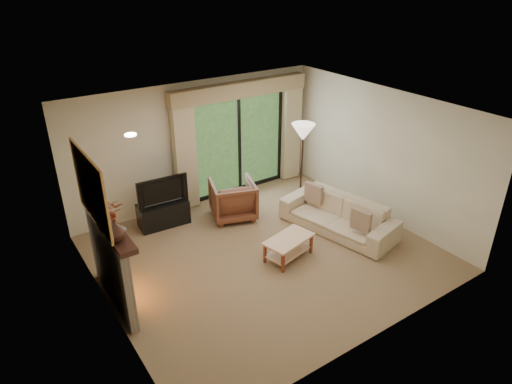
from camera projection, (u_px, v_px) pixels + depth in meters
floor at (265, 253)px, 8.13m from camera, size 5.50×5.50×0.00m
ceiling at (267, 112)px, 6.97m from camera, size 5.50×5.50×0.00m
wall_back at (196, 144)px, 9.40m from camera, size 5.00×0.00×5.00m
wall_front at (381, 261)px, 5.70m from camera, size 5.00×0.00×5.00m
wall_left at (100, 238)px, 6.18m from camera, size 0.00×5.00×5.00m
wall_right at (381, 153)px, 8.93m from camera, size 0.00×5.00×5.00m
fireplace at (111, 265)px, 6.66m from camera, size 0.24×1.70×1.37m
mirror at (91, 189)px, 6.05m from camera, size 0.07×1.45×1.02m
sliding_door at (239, 144)px, 9.96m from camera, size 2.26×0.10×2.16m
curtain_left at (185, 154)px, 9.16m from camera, size 0.45×0.18×2.35m
curtain_right at (291, 130)px, 10.51m from camera, size 0.45×0.18×2.35m
cornice at (240, 89)px, 9.34m from camera, size 3.20×0.24×0.32m
media_console at (163, 214)px, 8.93m from camera, size 0.99×0.49×0.48m
tv at (161, 190)px, 8.70m from camera, size 1.00×0.19×0.57m
armchair at (233, 199)px, 9.15m from camera, size 1.07×1.09×0.79m
sofa at (338, 215)px, 8.70m from camera, size 1.35×2.37×0.65m
pillow_near at (361, 220)px, 8.09m from camera, size 0.18×0.40×0.38m
pillow_far at (314, 193)px, 9.04m from camera, size 0.19×0.41×0.40m
coffee_table at (288, 248)px, 7.93m from camera, size 0.98×0.68×0.40m
floor_lamp at (302, 165)px, 9.43m from camera, size 0.57×0.57×1.78m
vase at (115, 230)px, 5.93m from camera, size 0.35×0.35×0.30m
branches at (107, 214)px, 6.10m from camera, size 0.58×0.54×0.51m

